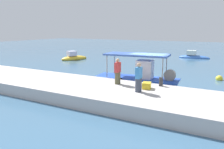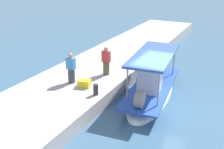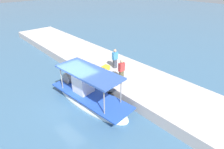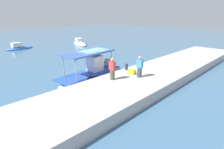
% 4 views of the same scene
% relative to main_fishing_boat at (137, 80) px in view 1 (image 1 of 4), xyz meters
% --- Properties ---
extents(ground_plane, '(120.00, 120.00, 0.00)m').
position_rel_main_fishing_boat_xyz_m(ground_plane, '(0.66, 0.78, -0.43)').
color(ground_plane, '#3F6788').
extents(dock_quay, '(36.00, 4.67, 0.74)m').
position_rel_main_fishing_boat_xyz_m(dock_quay, '(0.66, -3.88, -0.06)').
color(dock_quay, beige).
rests_on(dock_quay, ground_plane).
extents(main_fishing_boat, '(6.48, 2.51, 2.73)m').
position_rel_main_fishing_boat_xyz_m(main_fishing_boat, '(0.00, 0.00, 0.00)').
color(main_fishing_boat, white).
rests_on(main_fishing_boat, ground_plane).
extents(fisherman_near_bollard, '(0.36, 0.46, 1.61)m').
position_rel_main_fishing_boat_xyz_m(fisherman_near_bollard, '(-0.20, -2.78, 1.04)').
color(fisherman_near_bollard, brown).
rests_on(fisherman_near_bollard, dock_quay).
extents(fisherman_by_crate, '(0.36, 0.46, 1.61)m').
position_rel_main_fishing_boat_xyz_m(fisherman_by_crate, '(1.65, -3.85, 1.05)').
color(fisherman_by_crate, '#3A4150').
rests_on(fisherman_by_crate, dock_quay).
extents(mooring_bollard, '(0.24, 0.24, 0.53)m').
position_rel_main_fishing_boat_xyz_m(mooring_bollard, '(2.35, -1.98, 0.58)').
color(mooring_bollard, '#2D2D33').
rests_on(mooring_bollard, dock_quay).
extents(cargo_crate, '(0.59, 0.68, 0.36)m').
position_rel_main_fishing_boat_xyz_m(cargo_crate, '(1.80, -2.97, 0.49)').
color(cargo_crate, yellow).
rests_on(cargo_crate, dock_quay).
extents(marker_buoy, '(0.55, 0.55, 0.55)m').
position_rel_main_fishing_boat_xyz_m(marker_buoy, '(5.11, 5.11, -0.32)').
color(marker_buoy, yellow).
rests_on(marker_buoy, ground_plane).
extents(moored_boat_near, '(4.23, 1.78, 1.32)m').
position_rel_main_fishing_boat_xyz_m(moored_boat_near, '(0.77, 18.86, -0.25)').
color(moored_boat_near, '#3B6EC8').
rests_on(moored_boat_near, ground_plane).
extents(moored_boat_mid, '(2.92, 4.02, 1.42)m').
position_rel_main_fishing_boat_xyz_m(moored_boat_mid, '(-13.16, 9.42, -0.20)').
color(moored_boat_mid, gold).
rests_on(moored_boat_mid, ground_plane).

